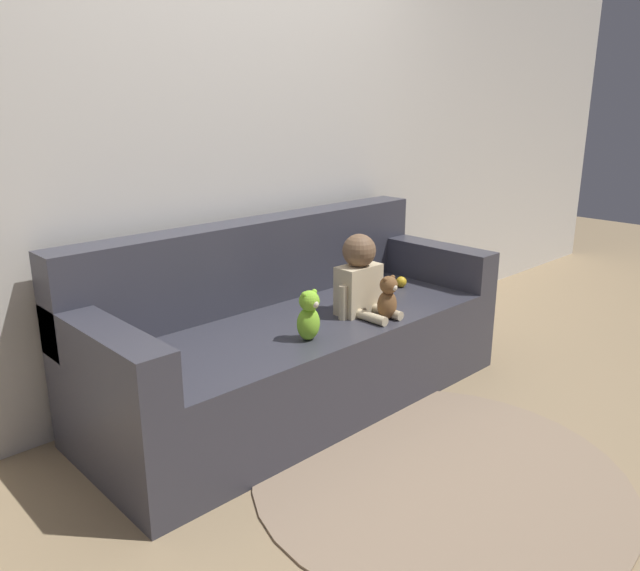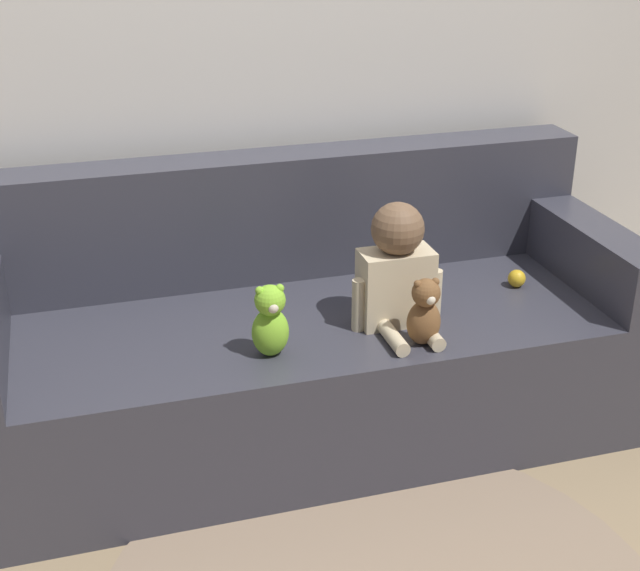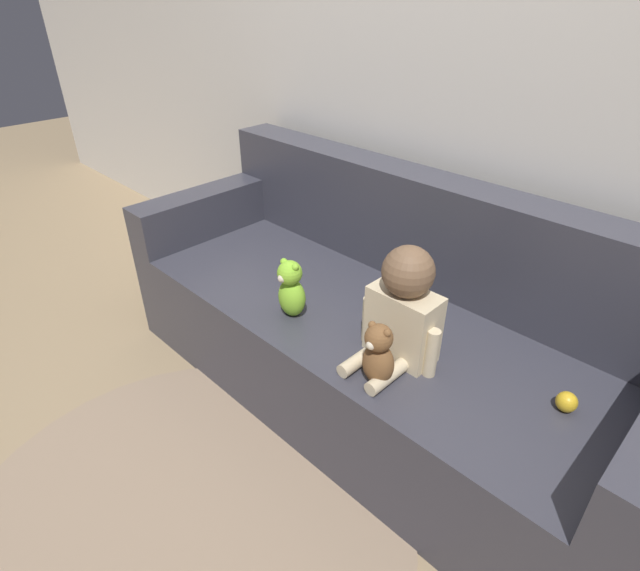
# 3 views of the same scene
# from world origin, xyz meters

# --- Properties ---
(ground_plane) EXTENTS (12.00, 12.00, 0.00)m
(ground_plane) POSITION_xyz_m (0.00, 0.00, 0.00)
(ground_plane) COLOR #9E8460
(wall_back) EXTENTS (8.00, 0.05, 2.60)m
(wall_back) POSITION_xyz_m (0.00, 0.50, 1.30)
(wall_back) COLOR silver
(wall_back) RESTS_ON ground_plane
(couch) EXTENTS (2.13, 0.83, 0.87)m
(couch) POSITION_xyz_m (0.00, 0.05, 0.31)
(couch) COLOR #383842
(couch) RESTS_ON ground_plane
(person_baby) EXTENTS (0.29, 0.30, 0.39)m
(person_baby) POSITION_xyz_m (0.24, -0.15, 0.63)
(person_baby) COLOR beige
(person_baby) RESTS_ON couch
(teddy_bear_brown) EXTENTS (0.10, 0.10, 0.21)m
(teddy_bear_brown) POSITION_xyz_m (0.27, -0.30, 0.55)
(teddy_bear_brown) COLOR brown
(teddy_bear_brown) RESTS_ON couch
(plush_toy_side) EXTENTS (0.11, 0.10, 0.22)m
(plush_toy_side) POSITION_xyz_m (-0.17, -0.24, 0.56)
(plush_toy_side) COLOR #8CD133
(plush_toy_side) RESTS_ON couch
(toy_ball) EXTENTS (0.06, 0.06, 0.06)m
(toy_ball) POSITION_xyz_m (0.73, -0.02, 0.48)
(toy_ball) COLOR gold
(toy_ball) RESTS_ON couch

